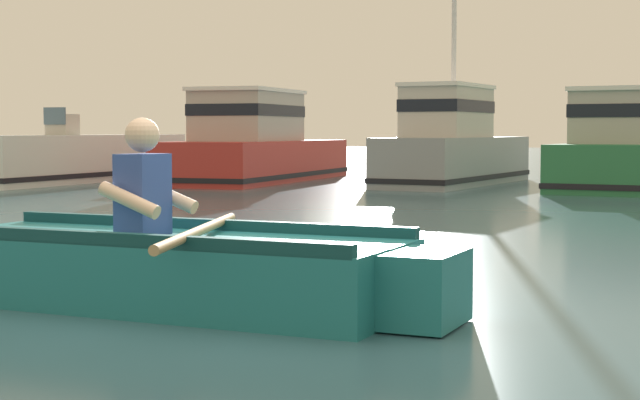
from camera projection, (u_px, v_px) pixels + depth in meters
ground_plane at (248, 301)px, 6.61m from camera, size 120.00×120.00×0.00m
rowboat_with_person at (173, 267)px, 6.41m from camera, size 3.71×1.93×1.19m
moored_boat_white at (77, 159)px, 22.04m from camera, size 1.73×6.78×1.59m
moored_boat_red at (255, 147)px, 22.13m from camera, size 2.59×6.67×1.99m
moored_boat_grey at (453, 147)px, 20.77m from camera, size 1.96×5.50×4.62m
moored_boat_green at (621, 152)px, 19.25m from camera, size 2.16×5.28×1.90m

